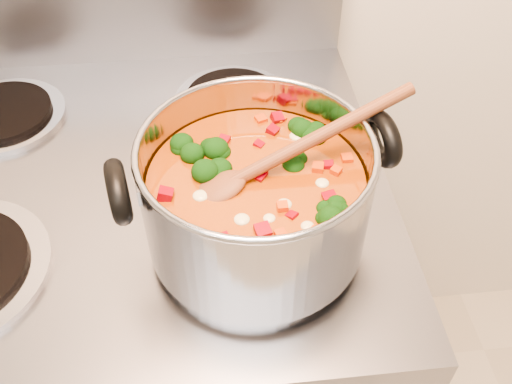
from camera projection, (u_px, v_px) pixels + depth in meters
electric_range at (156, 342)px, 1.11m from camera, size 0.75×0.67×1.08m
stockpot at (256, 196)px, 0.64m from camera, size 0.32×0.26×0.16m
wooden_spoon at (268, 163)px, 0.61m from camera, size 0.26×0.10×0.09m
cooktop_crumbs at (207, 168)px, 0.79m from camera, size 0.15×0.08×0.01m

